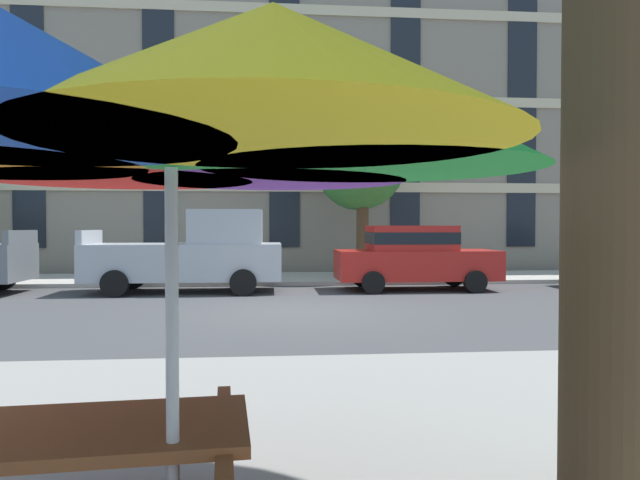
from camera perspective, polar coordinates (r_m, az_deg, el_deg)
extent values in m
plane|color=#424244|center=(11.78, -2.44, -7.21)|extent=(120.00, 120.00, 0.00)
cube|color=#B2ADA3|center=(18.52, -3.41, -3.88)|extent=(56.00, 3.60, 0.12)
cube|color=gray|center=(27.36, -3.95, 14.57)|extent=(40.15, 12.00, 16.00)
cube|color=beige|center=(20.65, -3.60, 5.38)|extent=(39.35, 0.08, 0.36)
cube|color=beige|center=(21.11, -3.61, 14.08)|extent=(39.35, 0.08, 0.36)
cube|color=beige|center=(22.04, -3.62, 22.22)|extent=(39.35, 0.08, 0.36)
cube|color=black|center=(23.21, -27.43, 17.85)|extent=(1.10, 0.06, 14.80)
cube|color=black|center=(22.00, -15.99, 18.90)|extent=(1.10, 0.06, 14.80)
cube|color=black|center=(21.65, -3.62, 19.25)|extent=(1.10, 0.06, 14.80)
cube|color=black|center=(22.21, 8.62, 18.77)|extent=(1.10, 0.06, 14.80)
cube|color=black|center=(23.62, 19.73, 17.63)|extent=(1.10, 0.06, 14.80)
cube|color=black|center=(25.73, 29.16, 16.17)|extent=(1.10, 0.06, 14.80)
cube|color=slate|center=(16.64, -27.92, 0.26)|extent=(0.16, 1.75, 0.36)
cylinder|color=black|center=(17.92, -29.32, -3.34)|extent=(0.68, 0.22, 0.68)
cube|color=#A8AAB2|center=(15.52, -13.44, -2.12)|extent=(5.10, 1.90, 0.96)
cube|color=#A8AAB2|center=(15.37, -9.39, 1.33)|extent=(1.90, 1.75, 0.90)
cube|color=#A8AAB2|center=(16.05, -22.21, 0.28)|extent=(0.16, 1.75, 0.36)
cylinder|color=black|center=(14.95, -19.98, -4.15)|extent=(0.68, 0.22, 0.68)
cylinder|color=black|center=(16.79, -18.31, -3.54)|extent=(0.68, 0.22, 0.68)
cylinder|color=black|center=(14.47, -7.75, -4.26)|extent=(0.68, 0.22, 0.68)
cylinder|color=black|center=(16.36, -7.44, -3.61)|extent=(0.68, 0.22, 0.68)
cube|color=#B21E19|center=(15.89, 9.65, -2.46)|extent=(4.40, 1.76, 0.80)
cube|color=#B21E19|center=(15.82, 9.13, 0.21)|extent=(2.30, 1.55, 0.68)
cube|color=black|center=(15.82, 9.13, 0.21)|extent=(2.32, 1.57, 0.32)
cylinder|color=black|center=(17.15, 13.31, -3.54)|extent=(0.60, 0.22, 0.60)
cylinder|color=black|center=(15.49, 15.37, -4.07)|extent=(0.60, 0.22, 0.60)
cylinder|color=black|center=(16.49, 4.26, -3.70)|extent=(0.60, 0.22, 0.60)
cylinder|color=black|center=(14.77, 5.37, -4.30)|extent=(0.60, 0.22, 0.60)
cylinder|color=black|center=(18.85, 25.27, -3.19)|extent=(0.60, 0.22, 0.60)
cylinder|color=black|center=(17.36, 28.21, -3.60)|extent=(0.60, 0.22, 0.60)
cylinder|color=#4C3823|center=(18.35, 4.31, 0.09)|extent=(0.40, 0.40, 2.69)
sphere|color=#2D702D|center=(18.72, 4.33, 8.45)|extent=(2.18, 2.18, 2.18)
sphere|color=#2D702D|center=(18.67, 4.00, 7.64)|extent=(2.98, 2.98, 2.98)
sphere|color=#2D702D|center=(18.56, 4.40, 7.95)|extent=(2.12, 2.12, 2.12)
sphere|color=#2D702D|center=(18.72, 3.75, 6.92)|extent=(2.54, 2.54, 2.54)
cylinder|color=silver|center=(2.72, -14.67, -9.72)|extent=(0.06, 0.06, 2.48)
cone|color=green|center=(2.72, 5.11, 11.85)|extent=(1.61, 1.61, 0.45)
cone|color=#662D9E|center=(3.46, -4.89, 9.58)|extent=(1.61, 1.61, 0.45)
cone|color=red|center=(3.58, -19.98, 9.24)|extent=(1.61, 1.61, 0.45)
cone|color=yellow|center=(1.90, -4.73, 16.44)|extent=(1.61, 1.61, 0.45)
cone|color=green|center=(2.72, -14.81, 12.65)|extent=(1.54, 1.54, 0.53)
cube|color=brown|center=(3.21, -24.39, -17.31)|extent=(1.86, 0.94, 0.06)
cube|color=brown|center=(3.88, -21.88, -18.65)|extent=(1.82, 0.42, 0.05)
cylinder|color=#4C3823|center=(3.54, 27.67, 9.74)|extent=(0.56, 0.56, 4.57)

